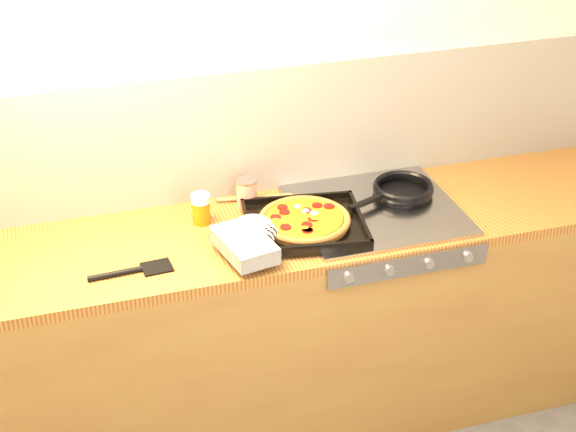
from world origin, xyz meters
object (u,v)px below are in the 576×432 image
object	(u,v)px
pizza_on_tray	(288,226)
tomato_can	(247,193)
frying_pan	(402,190)
juice_glass	(201,209)

from	to	relation	value
pizza_on_tray	tomato_can	xyz separation A→B (m)	(-0.08, 0.26, 0.01)
pizza_on_tray	frying_pan	xyz separation A→B (m)	(0.50, 0.15, -0.01)
frying_pan	tomato_can	world-z (taller)	tomato_can
tomato_can	pizza_on_tray	bearing A→B (deg)	-72.99
tomato_can	frying_pan	bearing A→B (deg)	-10.85
pizza_on_tray	tomato_can	distance (m)	0.28
juice_glass	pizza_on_tray	bearing A→B (deg)	-35.23
frying_pan	juice_glass	size ratio (longest dim) A/B	3.54
frying_pan	juice_glass	distance (m)	0.78
pizza_on_tray	juice_glass	bearing A→B (deg)	144.77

